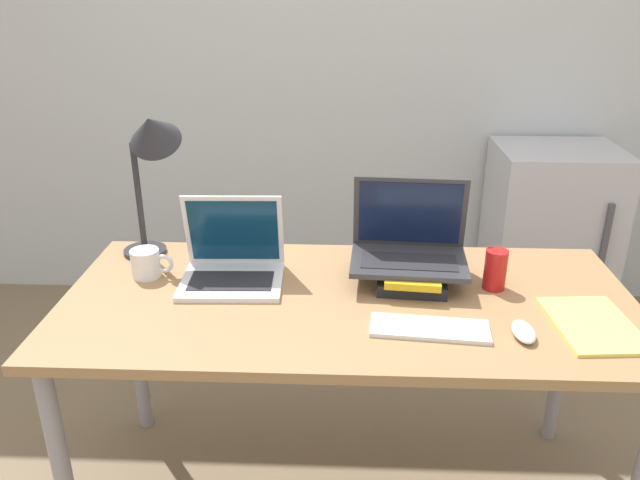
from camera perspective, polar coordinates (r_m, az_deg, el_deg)
name	(u,v)px	position (r m, az deg, el deg)	size (l,w,h in m)	color
wall_back	(351,34)	(3.10, 2.82, 18.29)	(8.00, 0.05, 2.70)	silver
desk	(348,320)	(1.85, 2.55, -7.30)	(1.66, 0.76, 0.75)	#9E754C
laptop_left	(233,264)	(1.92, -7.99, -2.18)	(0.31, 0.26, 0.26)	silver
book_stack	(412,276)	(1.90, 8.40, -3.25)	(0.22, 0.25, 0.06)	black
laptop_on_books	(409,245)	(1.91, 8.14, -0.47)	(0.36, 0.25, 0.24)	#333338
wireless_keyboard	(430,328)	(1.68, 9.98, -7.95)	(0.32, 0.14, 0.01)	white
mouse	(524,332)	(1.71, 18.11, -7.97)	(0.06, 0.11, 0.03)	white
notepad	(593,325)	(1.82, 23.68, -7.10)	(0.23, 0.31, 0.01)	#EFE066
mug	(147,263)	(1.99, -15.56, -2.07)	(0.13, 0.09, 0.09)	white
soda_can	(495,269)	(1.91, 15.74, -2.61)	(0.07, 0.07, 0.12)	red
desk_lamp	(151,146)	(2.00, -15.23, 8.27)	(0.23, 0.20, 0.52)	#28282D
mini_fridge	(547,238)	(3.19, 20.07, 0.17)	(0.55, 0.49, 0.88)	silver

